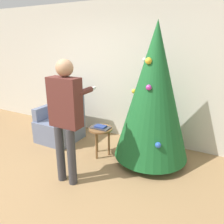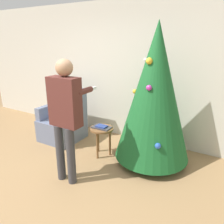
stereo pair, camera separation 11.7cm
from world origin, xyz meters
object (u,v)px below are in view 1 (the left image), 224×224
(armchair, at_px, (61,123))
(side_stool, at_px, (101,133))
(christmas_tree, at_px, (154,93))
(person_standing, at_px, (66,112))

(armchair, bearing_deg, side_stool, -10.98)
(christmas_tree, height_order, armchair, christmas_tree)
(person_standing, bearing_deg, side_stool, 87.38)
(armchair, height_order, person_standing, person_standing)
(armchair, relative_size, side_stool, 2.01)
(christmas_tree, bearing_deg, person_standing, -129.15)
(person_standing, height_order, side_stool, person_standing)
(christmas_tree, relative_size, person_standing, 1.29)
(person_standing, relative_size, side_stool, 3.36)
(person_standing, xyz_separation_m, side_stool, (0.04, 0.83, -0.62))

